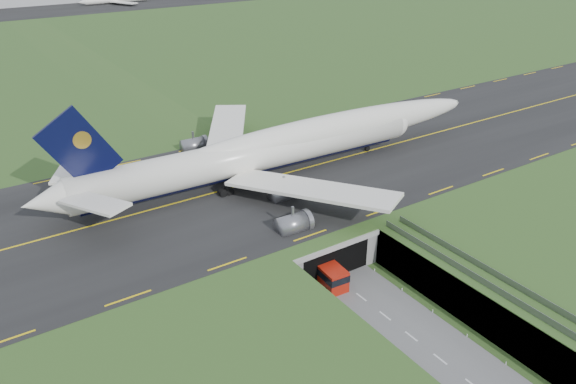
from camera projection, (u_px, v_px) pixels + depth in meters
ground at (370, 306)px, 78.81m from camera, size 900.00×900.00×0.00m
airfield_deck at (372, 288)px, 77.49m from camera, size 800.00×800.00×6.00m
trench_road at (408, 335)px, 73.15m from camera, size 12.00×75.00×0.20m
taxiway at (252, 183)px, 100.86m from camera, size 800.00×44.00×0.18m
tunnel_portal at (303, 235)px, 89.87m from camera, size 17.00×22.30×6.00m
guideway at (547, 321)px, 67.57m from camera, size 3.00×53.00×7.05m
jumbo_jet at (284, 146)px, 102.90m from camera, size 90.18×58.79×19.45m
shuttle_tram at (325, 271)px, 83.16m from camera, size 3.71×8.55×3.39m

